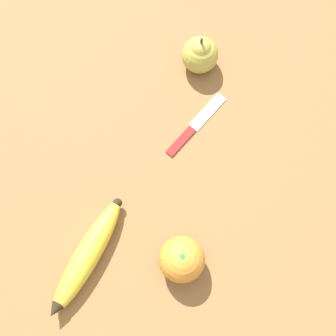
{
  "coord_description": "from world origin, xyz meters",
  "views": [
    {
      "loc": [
        -0.01,
        0.28,
        0.85
      ],
      "look_at": [
        -0.02,
        0.01,
        0.03
      ],
      "focal_mm": 50.0,
      "sensor_mm": 36.0,
      "label": 1
    }
  ],
  "objects_px": {
    "banana": "(87,256)",
    "paring_knife": "(194,127)",
    "orange": "(182,259)",
    "pear": "(200,54)"
  },
  "relations": [
    {
      "from": "banana",
      "to": "orange",
      "type": "bearing_deg",
      "value": 115.17
    },
    {
      "from": "banana",
      "to": "paring_knife",
      "type": "bearing_deg",
      "value": 170.56
    },
    {
      "from": "banana",
      "to": "orange",
      "type": "distance_m",
      "value": 0.17
    },
    {
      "from": "pear",
      "to": "paring_knife",
      "type": "relative_size",
      "value": 0.7
    },
    {
      "from": "pear",
      "to": "orange",
      "type": "bearing_deg",
      "value": 80.87
    },
    {
      "from": "orange",
      "to": "banana",
      "type": "bearing_deg",
      "value": -6.16
    },
    {
      "from": "banana",
      "to": "paring_knife",
      "type": "distance_m",
      "value": 0.32
    },
    {
      "from": "banana",
      "to": "pear",
      "type": "bearing_deg",
      "value": -179.73
    },
    {
      "from": "paring_knife",
      "to": "pear",
      "type": "bearing_deg",
      "value": 125.57
    },
    {
      "from": "pear",
      "to": "paring_knife",
      "type": "distance_m",
      "value": 0.15
    }
  ]
}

